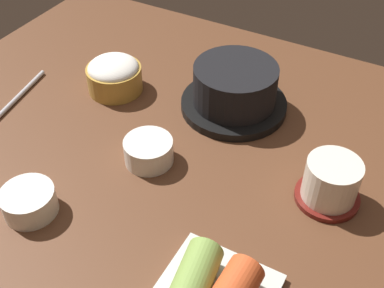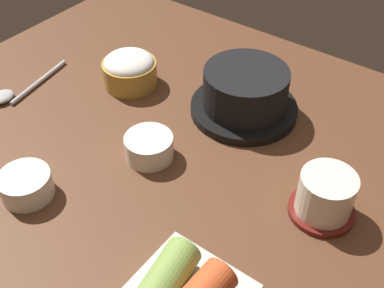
{
  "view_description": "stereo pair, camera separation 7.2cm",
  "coord_description": "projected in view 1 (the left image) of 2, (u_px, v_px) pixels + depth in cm",
  "views": [
    {
      "loc": [
        27.7,
        -48.73,
        53.57
      ],
      "look_at": [
        2.0,
        -2.0,
        5.0
      ],
      "focal_mm": 45.31,
      "sensor_mm": 36.0,
      "label": 1
    },
    {
      "loc": [
        33.77,
        -44.84,
        53.57
      ],
      "look_at": [
        2.0,
        -2.0,
        5.0
      ],
      "focal_mm": 45.31,
      "sensor_mm": 36.0,
      "label": 2
    }
  ],
  "objects": [
    {
      "name": "rice_bowl",
      "position": [
        114.0,
        75.0,
        0.85
      ],
      "size": [
        9.74,
        9.74,
        6.24
      ],
      "color": "#B78C38",
      "rests_on": "dining_table"
    },
    {
      "name": "side_bowl_near",
      "position": [
        29.0,
        201.0,
        0.65
      ],
      "size": [
        7.37,
        7.37,
        3.66
      ],
      "color": "white",
      "rests_on": "dining_table"
    },
    {
      "name": "banchan_cup_center",
      "position": [
        149.0,
        150.0,
        0.73
      ],
      "size": [
        7.43,
        7.43,
        3.78
      ],
      "color": "white",
      "rests_on": "dining_table"
    },
    {
      "name": "dining_table",
      "position": [
        187.0,
        151.0,
        0.77
      ],
      "size": [
        100.0,
        76.0,
        2.0
      ],
      "primitive_type": "cube",
      "color": "#56331E",
      "rests_on": "ground"
    },
    {
      "name": "stone_pot",
      "position": [
        235.0,
        89.0,
        0.81
      ],
      "size": [
        18.08,
        18.08,
        8.18
      ],
      "color": "black",
      "rests_on": "dining_table"
    },
    {
      "name": "tea_cup_with_saucer",
      "position": [
        331.0,
        181.0,
        0.66
      ],
      "size": [
        9.07,
        9.07,
        6.79
      ],
      "color": "maroon",
      "rests_on": "dining_table"
    }
  ]
}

